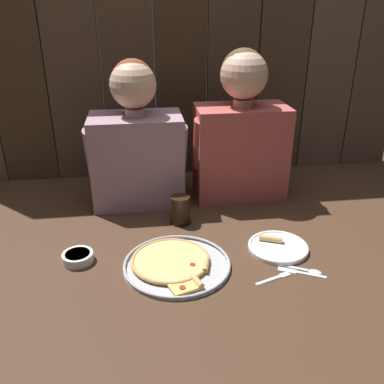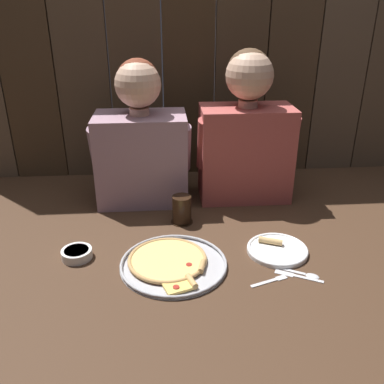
{
  "view_description": "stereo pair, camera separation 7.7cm",
  "coord_description": "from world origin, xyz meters",
  "px_view_note": "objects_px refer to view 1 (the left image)",
  "views": [
    {
      "loc": [
        -0.21,
        -1.24,
        0.81
      ],
      "look_at": [
        -0.03,
        0.1,
        0.18
      ],
      "focal_mm": 38.87,
      "sensor_mm": 36.0,
      "label": 1
    },
    {
      "loc": [
        -0.13,
        -1.25,
        0.81
      ],
      "look_at": [
        -0.03,
        0.1,
        0.18
      ],
      "focal_mm": 38.87,
      "sensor_mm": 36.0,
      "label": 2
    }
  ],
  "objects_px": {
    "pizza_tray": "(175,263)",
    "drinking_glass": "(180,210)",
    "dinner_plate": "(278,247)",
    "dipping_bowl": "(78,257)",
    "diner_right": "(241,132)",
    "diner_left": "(136,142)"
  },
  "relations": [
    {
      "from": "pizza_tray",
      "to": "dinner_plate",
      "type": "relative_size",
      "value": 1.68
    },
    {
      "from": "diner_left",
      "to": "diner_right",
      "type": "relative_size",
      "value": 0.95
    },
    {
      "from": "diner_left",
      "to": "drinking_glass",
      "type": "bearing_deg",
      "value": -54.95
    },
    {
      "from": "pizza_tray",
      "to": "dipping_bowl",
      "type": "relative_size",
      "value": 3.43
    },
    {
      "from": "pizza_tray",
      "to": "dinner_plate",
      "type": "bearing_deg",
      "value": 7.93
    },
    {
      "from": "dipping_bowl",
      "to": "diner_left",
      "type": "xyz_separation_m",
      "value": [
        0.22,
        0.45,
        0.25
      ]
    },
    {
      "from": "dinner_plate",
      "to": "drinking_glass",
      "type": "bearing_deg",
      "value": 143.37
    },
    {
      "from": "dipping_bowl",
      "to": "dinner_plate",
      "type": "bearing_deg",
      "value": -1.18
    },
    {
      "from": "dipping_bowl",
      "to": "diner_right",
      "type": "xyz_separation_m",
      "value": [
        0.66,
        0.45,
        0.28
      ]
    },
    {
      "from": "dipping_bowl",
      "to": "drinking_glass",
      "type": "bearing_deg",
      "value": 31.17
    },
    {
      "from": "pizza_tray",
      "to": "diner_right",
      "type": "relative_size",
      "value": 0.56
    },
    {
      "from": "dinner_plate",
      "to": "dipping_bowl",
      "type": "xyz_separation_m",
      "value": [
        -0.7,
        0.01,
        0.01
      ]
    },
    {
      "from": "dinner_plate",
      "to": "dipping_bowl",
      "type": "relative_size",
      "value": 2.04
    },
    {
      "from": "dipping_bowl",
      "to": "diner_right",
      "type": "relative_size",
      "value": 0.16
    },
    {
      "from": "dipping_bowl",
      "to": "diner_left",
      "type": "height_order",
      "value": "diner_left"
    },
    {
      "from": "dinner_plate",
      "to": "diner_left",
      "type": "height_order",
      "value": "diner_left"
    },
    {
      "from": "pizza_tray",
      "to": "dipping_bowl",
      "type": "bearing_deg",
      "value": 168.37
    },
    {
      "from": "pizza_tray",
      "to": "drinking_glass",
      "type": "height_order",
      "value": "drinking_glass"
    },
    {
      "from": "pizza_tray",
      "to": "dipping_bowl",
      "type": "xyz_separation_m",
      "value": [
        -0.32,
        0.07,
        0.01
      ]
    },
    {
      "from": "diner_left",
      "to": "diner_right",
      "type": "height_order",
      "value": "diner_right"
    },
    {
      "from": "drinking_glass",
      "to": "diner_left",
      "type": "relative_size",
      "value": 0.19
    },
    {
      "from": "drinking_glass",
      "to": "dipping_bowl",
      "type": "xyz_separation_m",
      "value": [
        -0.37,
        -0.23,
        -0.04
      ]
    }
  ]
}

